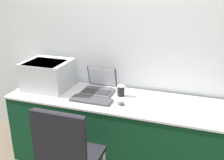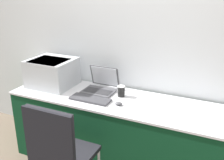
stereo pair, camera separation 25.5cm
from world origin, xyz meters
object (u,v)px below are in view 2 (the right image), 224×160
Objects in this scene: printer at (52,72)px; external_keyboard at (90,99)px; chair at (58,149)px; coffee_cup at (121,91)px; mouse at (119,104)px; laptop_left at (101,86)px.

printer is 1.15× the size of external_keyboard.
chair is at bearing -85.49° from external_keyboard.
printer is 4.23× the size of coffee_cup.
printer reaches higher than external_keyboard.
mouse is 0.08× the size of chair.
mouse is (0.31, -0.25, -0.04)m from laptop_left.
laptop_left is 2.96× the size of coffee_cup.
coffee_cup is 0.22m from mouse.
mouse is at bearing 1.95° from external_keyboard.
printer is at bearing 128.18° from chair.
coffee_cup reaches higher than mouse.
chair is at bearing -102.66° from coffee_cup.
laptop_left is 0.33× the size of chair.
external_keyboard is 3.67× the size of coffee_cup.
chair reaches higher than coffee_cup.
laptop_left is 0.40m from mouse.
mouse reaches higher than external_keyboard.
mouse is (0.87, -0.16, -0.15)m from printer.
laptop_left is (0.55, 0.09, -0.11)m from printer.
mouse is at bearing 68.39° from chair.
chair is (-0.19, -0.83, -0.21)m from coffee_cup.
chair is (0.62, -0.79, -0.32)m from printer.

